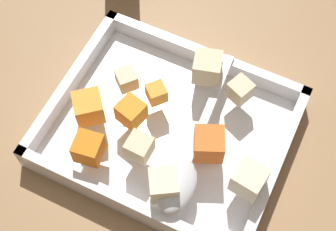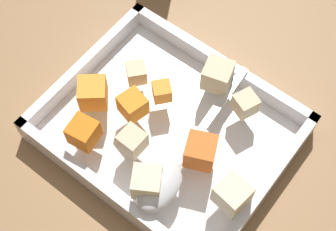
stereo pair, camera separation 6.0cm
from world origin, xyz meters
name	(u,v)px [view 1 (the left image)]	position (x,y,z in m)	size (l,w,h in m)	color
ground_plane	(149,139)	(0.00, 0.00, 0.00)	(4.00, 4.00, 0.00)	#936D47
baking_dish	(168,130)	(0.02, 0.02, 0.01)	(0.29, 0.24, 0.04)	silver
carrot_chunk_mid_right	(208,146)	(0.08, 0.00, 0.06)	(0.03, 0.03, 0.03)	orange
carrot_chunk_corner_se	(89,107)	(-0.07, -0.02, 0.06)	(0.03, 0.03, 0.03)	orange
carrot_chunk_corner_ne	(156,93)	(-0.01, 0.04, 0.05)	(0.02, 0.02, 0.02)	orange
carrot_chunk_near_spoon	(89,148)	(-0.04, -0.06, 0.06)	(0.03, 0.03, 0.03)	orange
carrot_chunk_front_center	(131,112)	(-0.02, 0.00, 0.05)	(0.03, 0.03, 0.03)	orange
potato_chunk_back_center	(139,147)	(0.01, -0.04, 0.05)	(0.03, 0.03, 0.03)	beige
potato_chunk_mid_left	(207,67)	(0.03, 0.10, 0.06)	(0.03, 0.03, 0.03)	beige
potato_chunk_far_left	(127,79)	(-0.05, 0.04, 0.05)	(0.02, 0.02, 0.02)	beige
potato_chunk_under_handle	(164,185)	(0.05, -0.07, 0.06)	(0.03, 0.03, 0.03)	beige
potato_chunk_heap_side	(249,180)	(0.14, -0.02, 0.06)	(0.03, 0.03, 0.03)	beige
potato_chunk_heap_top	(240,90)	(0.08, 0.08, 0.05)	(0.03, 0.03, 0.03)	beige
serving_spoon	(181,175)	(0.06, -0.05, 0.05)	(0.05, 0.23, 0.02)	silver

